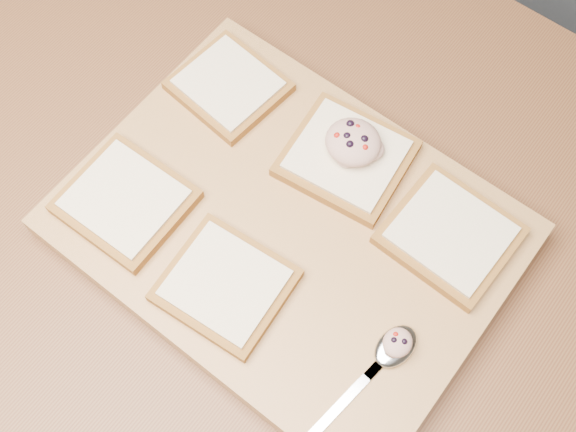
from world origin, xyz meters
name	(u,v)px	position (x,y,z in m)	size (l,w,h in m)	color
ground	(317,386)	(0.00, 0.00, 0.00)	(4.00, 4.00, 0.00)	#515459
island_counter	(327,333)	(0.00, 0.00, 0.45)	(2.00, 0.80, 0.90)	slate
cutting_board	(288,230)	(-0.05, -0.05, 0.92)	(0.46, 0.35, 0.04)	#B6834E
bread_far_left	(229,86)	(-0.21, 0.04, 0.94)	(0.13, 0.12, 0.02)	brown
bread_far_center	(346,158)	(-0.04, 0.05, 0.95)	(0.14, 0.13, 0.02)	brown
bread_far_right	(450,235)	(0.10, 0.04, 0.95)	(0.13, 0.12, 0.02)	brown
bread_near_left	(125,201)	(-0.20, -0.14, 0.95)	(0.13, 0.12, 0.02)	brown
bread_near_center	(226,285)	(-0.05, -0.15, 0.94)	(0.13, 0.12, 0.02)	brown
tuna_salad_dollop	(353,142)	(-0.04, 0.06, 0.97)	(0.06, 0.06, 0.03)	tan
spoon	(387,355)	(0.12, -0.10, 0.94)	(0.04, 0.17, 0.01)	silver
spoon_salad	(398,342)	(0.12, -0.09, 0.96)	(0.03, 0.03, 0.02)	tan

